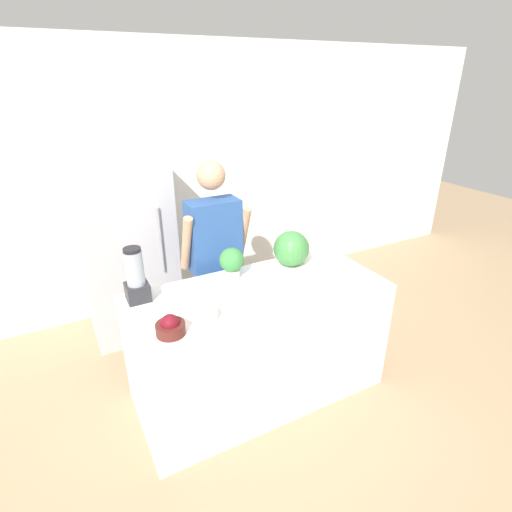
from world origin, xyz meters
TOP-DOWN VIEW (x-y plane):
  - ground_plane at (0.00, 0.00)m, footprint 14.00×14.00m
  - wall_back at (0.00, 2.14)m, footprint 8.00×0.06m
  - counter_island at (0.00, 0.41)m, footprint 1.83×0.81m
  - refrigerator at (-0.64, 1.75)m, footprint 0.79×0.70m
  - person at (-0.07, 1.03)m, footprint 0.56×0.27m
  - cutting_board at (0.39, 0.62)m, footprint 0.41×0.26m
  - watermelon at (0.41, 0.62)m, footprint 0.28×0.28m
  - bowl_cherries at (-0.70, 0.20)m, footprint 0.17×0.17m
  - bowl_cream at (-0.47, 0.25)m, footprint 0.17×0.17m
  - blender at (-0.78, 0.68)m, footprint 0.15×0.15m
  - potted_plant at (-0.08, 0.67)m, footprint 0.18×0.18m

SIDE VIEW (x-z plane):
  - ground_plane at x=0.00m, z-range 0.00..0.00m
  - counter_island at x=0.00m, z-range 0.00..0.89m
  - refrigerator at x=-0.64m, z-range 0.00..1.65m
  - person at x=-0.07m, z-range 0.03..1.72m
  - cutting_board at x=0.39m, z-range 0.89..0.91m
  - bowl_cream at x=-0.47m, z-range 0.88..1.00m
  - bowl_cherries at x=-0.70m, z-range 0.88..1.01m
  - potted_plant at x=-0.08m, z-range 0.91..1.14m
  - watermelon at x=0.41m, z-range 0.91..1.19m
  - blender at x=-0.78m, z-range 0.87..1.25m
  - wall_back at x=0.00m, z-range 0.00..2.60m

